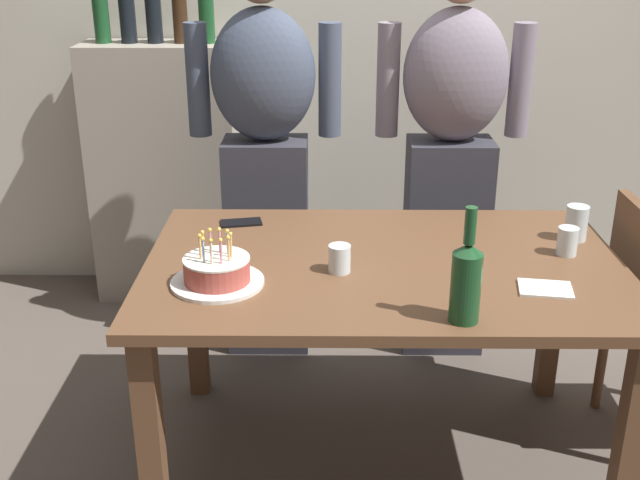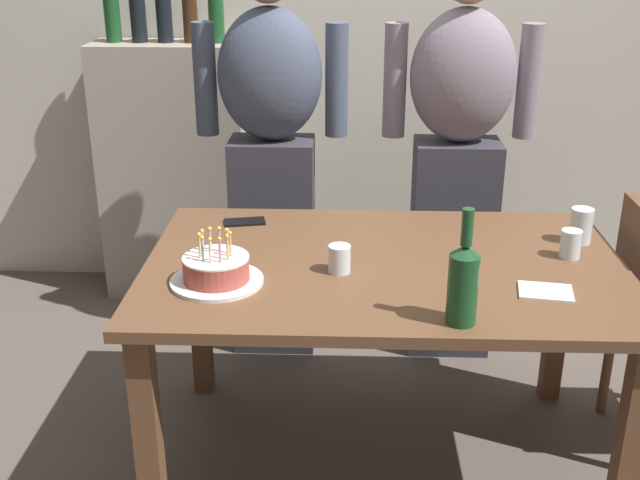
% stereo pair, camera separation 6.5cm
% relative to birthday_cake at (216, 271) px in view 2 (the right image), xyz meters
% --- Properties ---
extents(ground_plane, '(10.00, 10.00, 0.00)m').
position_rel_birthday_cake_xyz_m(ground_plane, '(0.50, 0.17, -0.78)').
color(ground_plane, '#564C44').
extents(back_wall, '(5.20, 0.10, 2.60)m').
position_rel_birthday_cake_xyz_m(back_wall, '(0.50, 1.72, 0.52)').
color(back_wall, beige).
rests_on(back_wall, ground_plane).
extents(dining_table, '(1.50, 0.96, 0.74)m').
position_rel_birthday_cake_xyz_m(dining_table, '(0.50, 0.17, -0.14)').
color(dining_table, brown).
rests_on(dining_table, ground_plane).
extents(birthday_cake, '(0.28, 0.28, 0.16)m').
position_rel_birthday_cake_xyz_m(birthday_cake, '(0.00, 0.00, 0.00)').
color(birthday_cake, white).
rests_on(birthday_cake, dining_table).
extents(water_glass_near, '(0.07, 0.07, 0.09)m').
position_rel_birthday_cake_xyz_m(water_glass_near, '(0.36, 0.09, 0.00)').
color(water_glass_near, silver).
rests_on(water_glass_near, dining_table).
extents(water_glass_far, '(0.07, 0.07, 0.12)m').
position_rel_birthday_cake_xyz_m(water_glass_far, '(1.15, 0.36, 0.02)').
color(water_glass_far, silver).
rests_on(water_glass_far, dining_table).
extents(water_glass_side, '(0.07, 0.07, 0.09)m').
position_rel_birthday_cake_xyz_m(water_glass_side, '(1.09, 0.23, 0.01)').
color(water_glass_side, silver).
rests_on(water_glass_side, dining_table).
extents(wine_bottle, '(0.08, 0.08, 0.32)m').
position_rel_birthday_cake_xyz_m(wine_bottle, '(0.69, -0.22, 0.08)').
color(wine_bottle, '#194723').
rests_on(wine_bottle, dining_table).
extents(cell_phone, '(0.16, 0.10, 0.01)m').
position_rel_birthday_cake_xyz_m(cell_phone, '(0.02, 0.50, -0.03)').
color(cell_phone, black).
rests_on(cell_phone, dining_table).
extents(napkin_stack, '(0.17, 0.14, 0.01)m').
position_rel_birthday_cake_xyz_m(napkin_stack, '(0.95, -0.03, -0.03)').
color(napkin_stack, white).
rests_on(napkin_stack, dining_table).
extents(person_man_bearded, '(0.61, 0.27, 1.66)m').
position_rel_birthday_cake_xyz_m(person_man_bearded, '(0.07, 0.97, 0.10)').
color(person_man_bearded, '#33333D').
rests_on(person_man_bearded, ground_plane).
extents(person_woman_cardigan, '(0.61, 0.27, 1.66)m').
position_rel_birthday_cake_xyz_m(person_woman_cardigan, '(0.82, 0.97, 0.10)').
color(person_woman_cardigan, '#33333D').
rests_on(person_woman_cardigan, ground_plane).
extents(shelf_cabinet, '(0.69, 0.30, 1.52)m').
position_rel_birthday_cake_xyz_m(shelf_cabinet, '(-0.45, 1.50, -0.15)').
color(shelf_cabinet, '#9E9384').
rests_on(shelf_cabinet, ground_plane).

